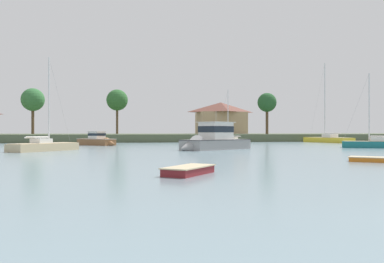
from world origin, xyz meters
TOP-DOWN VIEW (x-y plane):
  - far_shore_bank at (0.00, 84.38)m, footprint 182.34×44.77m
  - sailboat_teal at (21.27, 33.50)m, footprint 6.90×5.33m
  - sailboat_skyblue at (10.76, 54.36)m, footprint 5.18×6.45m
  - cruiser_wood at (-9.62, 49.03)m, footprint 5.89×6.26m
  - dinghy_maroon at (-4.85, 10.59)m, footprint 2.78×3.03m
  - dinghy_orange at (7.49, 15.21)m, footprint 2.92×2.78m
  - cruiser_grey at (1.99, 33.18)m, footprint 9.31×7.59m
  - sailboat_sand at (-14.32, 33.78)m, footprint 6.10×6.87m
  - sailboat_yellow at (28.82, 55.78)m, footprint 4.56×10.01m
  - shore_tree_far_left at (-24.54, 84.10)m, footprint 4.94×4.94m
  - shore_tree_right at (23.36, 69.65)m, footprint 3.89×3.89m
  - shore_tree_inland_a at (-6.60, 85.33)m, footprint 4.85×4.85m
  - cottage_near_water at (19.49, 90.42)m, footprint 12.46×9.26m

SIDE VIEW (x-z plane):
  - dinghy_orange at x=7.49m, z-range -0.10..0.31m
  - dinghy_maroon at x=-4.85m, z-range -0.12..0.37m
  - sailboat_skyblue at x=10.76m, z-range -4.35..4.73m
  - sailboat_teal at x=21.27m, z-range -4.31..4.72m
  - sailboat_sand at x=-14.32m, z-range -4.58..5.00m
  - sailboat_yellow at x=28.82m, z-range -6.95..7.53m
  - cruiser_wood at x=-9.62m, z-range -1.27..2.08m
  - cruiser_grey at x=1.99m, z-range -1.85..3.20m
  - far_shore_bank at x=0.00m, z-range 0.00..1.39m
  - cottage_near_water at x=19.49m, z-range 1.53..9.52m
  - shore_tree_right at x=23.36m, z-range 3.56..12.01m
  - shore_tree_far_left at x=-24.54m, z-range 3.79..13.70m
  - shore_tree_inland_a at x=-6.60m, z-range 3.99..14.16m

